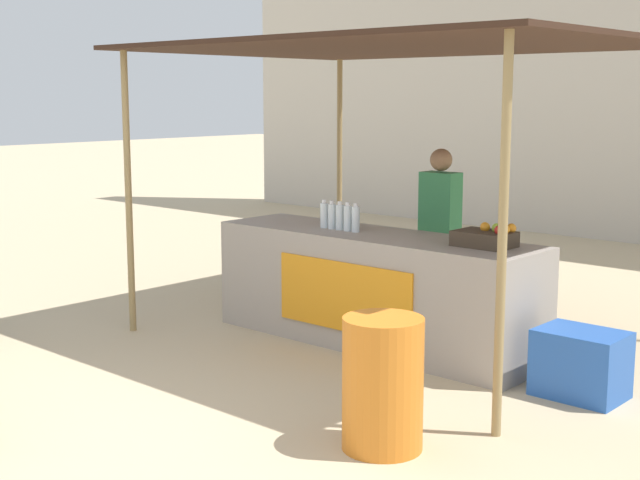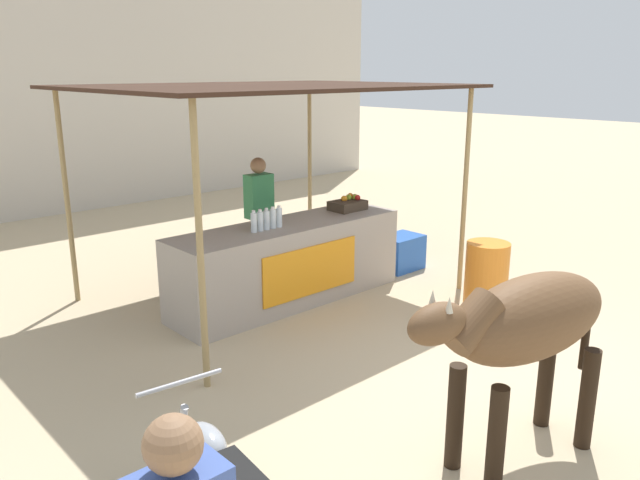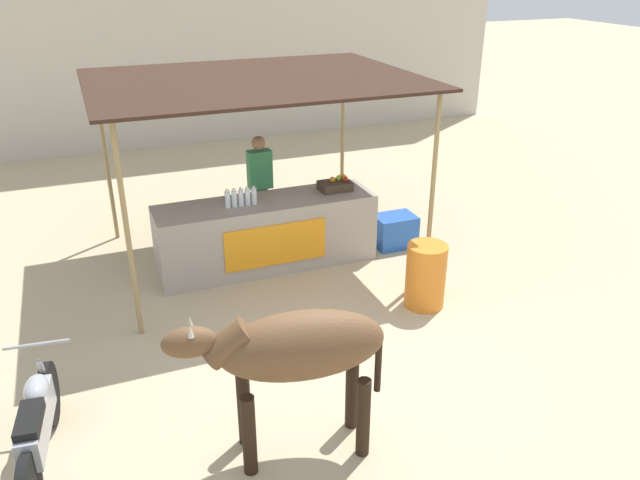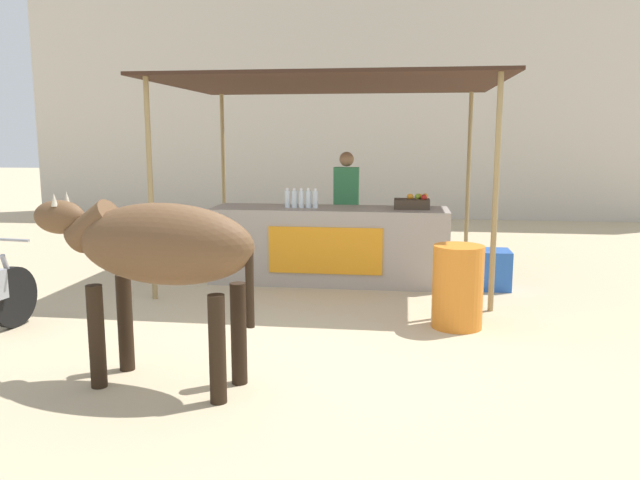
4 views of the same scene
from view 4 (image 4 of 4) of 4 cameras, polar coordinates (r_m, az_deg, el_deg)
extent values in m
plane|color=tan|center=(6.00, -1.72, -8.56)|extent=(60.00, 60.00, 0.00)
cube|color=beige|center=(14.75, 4.15, 15.61)|extent=(16.00, 0.50, 6.91)
cube|color=#9E9389|center=(8.00, 0.83, -0.46)|extent=(3.00, 0.80, 0.96)
cube|color=orange|center=(7.60, 0.46, -0.98)|extent=(1.40, 0.02, 0.58)
cube|color=#382319|center=(8.21, 1.13, 14.11)|extent=(4.20, 3.20, 0.04)
cylinder|color=#997F51|center=(7.29, -15.24, 4.45)|extent=(0.06, 0.06, 2.52)
cylinder|color=#997F51|center=(6.78, 15.76, 4.08)|extent=(0.06, 0.06, 2.52)
cylinder|color=#997F51|center=(9.99, -8.82, 5.91)|extent=(0.06, 0.06, 2.52)
cylinder|color=#997F51|center=(9.63, 13.40, 5.64)|extent=(0.06, 0.06, 2.52)
cylinder|color=silver|center=(7.95, -3.00, 3.76)|extent=(0.07, 0.07, 0.22)
cylinder|color=white|center=(7.94, -3.01, 4.66)|extent=(0.04, 0.04, 0.03)
cylinder|color=silver|center=(7.94, -2.36, 3.75)|extent=(0.07, 0.07, 0.22)
cylinder|color=white|center=(7.93, -2.37, 4.65)|extent=(0.04, 0.04, 0.03)
cylinder|color=silver|center=(7.92, -1.72, 3.75)|extent=(0.07, 0.07, 0.22)
cylinder|color=white|center=(7.91, -1.72, 4.65)|extent=(0.04, 0.04, 0.03)
cylinder|color=silver|center=(7.91, -1.07, 3.74)|extent=(0.07, 0.07, 0.22)
cylinder|color=white|center=(7.90, -1.08, 4.64)|extent=(0.04, 0.04, 0.03)
cylinder|color=silver|center=(7.90, -0.43, 3.73)|extent=(0.07, 0.07, 0.22)
cylinder|color=white|center=(7.88, -0.43, 4.64)|extent=(0.04, 0.04, 0.03)
cube|color=#3F3326|center=(7.92, 8.39, 3.29)|extent=(0.44, 0.32, 0.12)
sphere|color=#8CB22D|center=(7.97, 8.94, 3.93)|extent=(0.08, 0.08, 0.08)
sphere|color=#B21E19|center=(7.88, 9.49, 3.86)|extent=(0.08, 0.08, 0.08)
sphere|color=orange|center=(7.95, 8.27, 3.94)|extent=(0.08, 0.08, 0.08)
sphere|color=#8CB22D|center=(7.93, 9.49, 3.89)|extent=(0.08, 0.08, 0.08)
sphere|color=#B21E19|center=(7.94, 9.56, 3.90)|extent=(0.08, 0.08, 0.08)
sphere|color=orange|center=(7.94, 9.59, 3.90)|extent=(0.08, 0.08, 0.08)
sphere|color=orange|center=(8.03, 9.59, 3.96)|extent=(0.08, 0.08, 0.08)
sphere|color=orange|center=(7.96, 8.23, 3.94)|extent=(0.08, 0.08, 0.08)
sphere|color=orange|center=(7.99, 9.05, 3.95)|extent=(0.08, 0.08, 0.08)
cylinder|color=#383842|center=(8.73, 2.40, 0.10)|extent=(0.22, 0.22, 0.88)
cube|color=#337F4C|center=(8.64, 2.43, 4.81)|extent=(0.34, 0.20, 0.56)
sphere|color=#8C6647|center=(8.62, 2.45, 7.40)|extent=(0.20, 0.20, 0.20)
cube|color=blue|center=(7.96, 14.83, -2.59)|extent=(0.60, 0.44, 0.48)
cylinder|color=orange|center=(6.24, 12.48, -4.18)|extent=(0.49, 0.49, 0.82)
ellipsoid|color=brown|center=(4.67, -14.04, -0.35)|extent=(1.46, 0.73, 0.60)
cylinder|color=black|center=(4.95, -19.75, -8.31)|extent=(0.12, 0.12, 0.78)
cylinder|color=black|center=(5.23, -17.38, -7.23)|extent=(0.12, 0.12, 0.78)
cylinder|color=black|center=(4.46, -9.37, -9.83)|extent=(0.12, 0.12, 0.78)
cylinder|color=black|center=(4.77, -7.44, -8.49)|extent=(0.12, 0.12, 0.78)
cylinder|color=brown|center=(4.98, -19.99, 1.18)|extent=(0.48, 0.31, 0.41)
ellipsoid|color=brown|center=(5.16, -22.71, 1.95)|extent=(0.47, 0.29, 0.26)
cone|color=beige|center=(5.08, -23.14, 3.41)|extent=(0.05, 0.05, 0.10)
cone|color=beige|center=(5.18, -22.15, 3.58)|extent=(0.05, 0.05, 0.10)
cylinder|color=black|center=(4.43, -6.44, -4.23)|extent=(0.06, 0.06, 0.60)
cylinder|color=black|center=(6.83, -26.26, -4.70)|extent=(0.15, 0.61, 0.60)
cylinder|color=#99999E|center=(6.68, -26.89, 0.04)|extent=(0.55, 0.09, 0.03)
cylinder|color=#99999E|center=(6.77, -26.49, -3.09)|extent=(0.07, 0.21, 0.49)
camera|label=1|loc=(4.19, 70.45, 7.06)|focal=50.00mm
camera|label=2|loc=(6.00, -60.74, 13.07)|focal=35.00mm
camera|label=3|loc=(3.83, -84.30, 35.63)|focal=35.00mm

